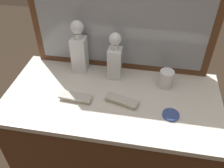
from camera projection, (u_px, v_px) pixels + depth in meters
name	position (u px, v px, depth m)	size (l,w,h in m)	color
dresser	(112.00, 149.00, 1.53)	(1.10, 0.55, 0.91)	brown
dresser_mirror	(121.00, 7.00, 1.20)	(0.98, 0.03, 0.73)	brown
crystal_decanter_left	(115.00, 60.00, 1.30)	(0.07, 0.07, 0.27)	white
crystal_decanter_front	(79.00, 51.00, 1.34)	(0.08, 0.08, 0.30)	white
crystal_tumbler_rear	(166.00, 80.00, 1.27)	(0.07, 0.07, 0.10)	white
silver_brush_left	(76.00, 97.00, 1.22)	(0.17, 0.07, 0.02)	#B7A88C
silver_brush_far_right	(122.00, 101.00, 1.20)	(0.17, 0.09, 0.02)	#B7A88C
porcelain_dish	(171.00, 115.00, 1.13)	(0.08, 0.08, 0.01)	#33478C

